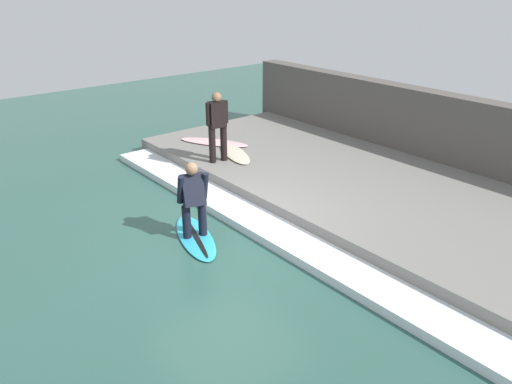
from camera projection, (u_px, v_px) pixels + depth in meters
ground_plane at (227, 238)px, 8.93m from camera, size 28.00×28.00×0.00m
concrete_ledge at (348, 183)px, 10.78m from camera, size 4.40×10.41×0.35m
back_wall at (418, 129)px, 11.90m from camera, size 0.50×10.93×1.88m
wave_foam_crest at (257, 222)px, 9.31m from camera, size 0.76×9.89×0.16m
surfboard_riding at (195, 237)px, 8.89m from camera, size 1.10×1.87×0.07m
surfer_riding at (193, 196)px, 8.57m from camera, size 0.51×0.52×1.38m
surfer_waiting_near at (217, 123)px, 11.18m from camera, size 0.53×0.28×1.61m
surfboard_waiting_near at (235, 153)px, 11.98m from camera, size 1.03×1.76×0.06m
surfboard_spare at (214, 142)px, 12.74m from camera, size 1.39×1.86×0.06m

